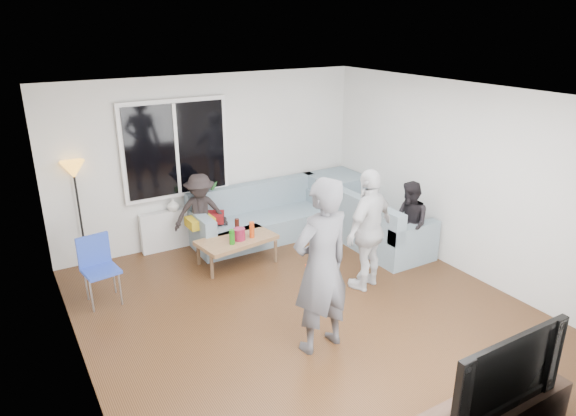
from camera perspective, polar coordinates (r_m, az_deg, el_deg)
floor at (r=6.38m, az=2.01°, el=-11.70°), size 5.00×5.50×0.04m
ceiling at (r=5.46m, az=2.36°, el=12.49°), size 5.00×5.50×0.04m
wall_back at (r=8.15m, az=-8.44°, el=5.43°), size 5.00×0.04×2.60m
wall_front at (r=4.01m, az=24.64°, el=-12.73°), size 5.00×0.04×2.60m
wall_left at (r=5.01m, az=-23.04°, el=-5.74°), size 0.04×5.50×2.60m
wall_right at (r=7.40m, az=18.86°, el=3.01°), size 0.04×5.50×2.60m
window_frame at (r=7.82m, az=-12.39°, el=6.43°), size 1.62×0.06×1.47m
window_glass at (r=7.78m, az=-12.29°, el=6.37°), size 1.50×0.02×1.35m
window_mullion at (r=7.77m, az=-12.27°, el=6.36°), size 0.05×0.03×1.35m
radiator at (r=8.16m, az=-11.65°, el=-2.10°), size 1.30×0.12×0.62m
potted_plant at (r=8.13m, az=-8.42°, el=1.71°), size 0.22×0.19×0.36m
vase at (r=7.95m, az=-12.66°, el=0.36°), size 0.23×0.23×0.19m
sofa_back_section at (r=8.23m, az=-2.78°, el=-0.62°), size 2.30×0.85×0.85m
sofa_right_section at (r=8.16m, az=9.43°, el=-1.09°), size 2.00×0.85×0.85m
sofa_corner at (r=8.95m, az=5.36°, el=1.05°), size 0.85×0.85×0.85m
cushion_yellow at (r=7.78m, az=-9.75°, el=-1.51°), size 0.39×0.33×0.14m
cushion_red at (r=7.92m, az=-8.44°, el=-1.02°), size 0.46×0.43×0.13m
coffee_table at (r=7.50m, az=-5.68°, el=-4.74°), size 1.17×0.75×0.40m
pitcher at (r=7.32m, az=-5.43°, el=-2.92°), size 0.17×0.17×0.17m
side_chair at (r=6.78m, az=-20.07°, el=-6.65°), size 0.45×0.45×0.86m
floor_lamp at (r=7.70m, az=-22.10°, el=-0.84°), size 0.32×0.32×1.56m
player_left at (r=5.32m, az=3.72°, el=-6.53°), size 0.74×0.52×1.93m
player_right at (r=6.69m, az=9.01°, el=-2.40°), size 1.03×0.69×1.62m
spectator_right at (r=7.55m, az=13.33°, el=-1.66°), size 0.62×0.71×1.22m
spectator_back at (r=7.79m, az=-9.68°, el=-0.62°), size 0.88×0.64×1.23m
television at (r=4.53m, az=22.22°, el=-16.03°), size 1.20×0.16×0.69m
bottle_c at (r=7.57m, az=-5.69°, el=-1.96°), size 0.07×0.07×0.21m
bottle_b at (r=7.19m, az=-6.25°, el=-3.21°), size 0.08×0.08×0.22m
bottle_d at (r=7.38m, az=-4.04°, el=-2.42°), size 0.07×0.07×0.24m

